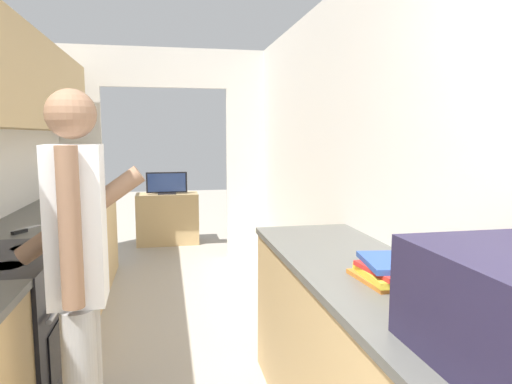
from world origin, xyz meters
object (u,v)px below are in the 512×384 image
at_px(tv_cabinet, 167,219).
at_px(person, 79,286).
at_px(knife, 22,230).
at_px(television, 167,183).
at_px(book_stack, 390,271).

bearing_deg(tv_cabinet, person, -94.45).
bearing_deg(knife, tv_cabinet, 103.52).
height_order(person, knife, person).
xyz_separation_m(person, knife, (-0.53, 1.13, 0.01)).
bearing_deg(knife, person, -36.53).
distance_m(television, knife, 3.44).
distance_m(book_stack, knife, 2.22).
bearing_deg(person, knife, 23.33).
xyz_separation_m(person, television, (0.35, 4.45, -0.06)).
xyz_separation_m(person, tv_cabinet, (0.35, 4.49, -0.56)).
height_order(tv_cabinet, knife, knife).
bearing_deg(television, knife, -104.84).
relative_size(book_stack, knife, 1.08).
height_order(person, book_stack, person).
distance_m(person, tv_cabinet, 4.54).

